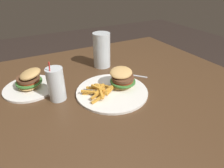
% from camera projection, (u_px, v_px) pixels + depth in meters
% --- Properties ---
extents(dining_table, '(1.58, 1.14, 0.78)m').
position_uv_depth(dining_table, '(86.00, 119.00, 0.86)').
color(dining_table, '#4C331E').
rests_on(dining_table, ground_plane).
extents(meal_plate_near, '(0.31, 0.31, 0.10)m').
position_uv_depth(meal_plate_near, '(116.00, 86.00, 0.82)').
color(meal_plate_near, white).
rests_on(meal_plate_near, dining_table).
extents(beer_glass, '(0.09, 0.09, 0.19)m').
position_uv_depth(beer_glass, '(102.00, 51.00, 1.02)').
color(beer_glass, silver).
rests_on(beer_glass, dining_table).
extents(juice_glass, '(0.07, 0.07, 0.18)m').
position_uv_depth(juice_glass, '(56.00, 85.00, 0.75)').
color(juice_glass, silver).
rests_on(juice_glass, dining_table).
extents(spoon, '(0.15, 0.16, 0.02)m').
position_uv_depth(spoon, '(118.00, 72.00, 0.98)').
color(spoon, silver).
rests_on(spoon, dining_table).
extents(meal_plate_far, '(0.23, 0.23, 0.10)m').
position_uv_depth(meal_plate_far, '(30.00, 83.00, 0.83)').
color(meal_plate_far, white).
rests_on(meal_plate_far, dining_table).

